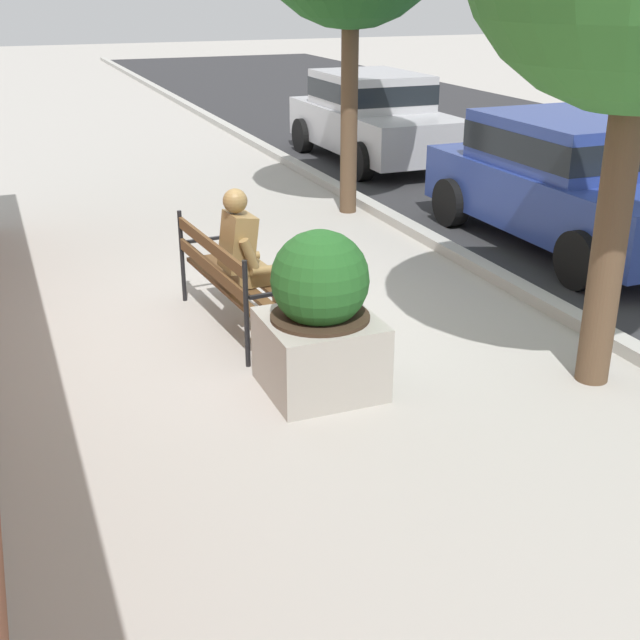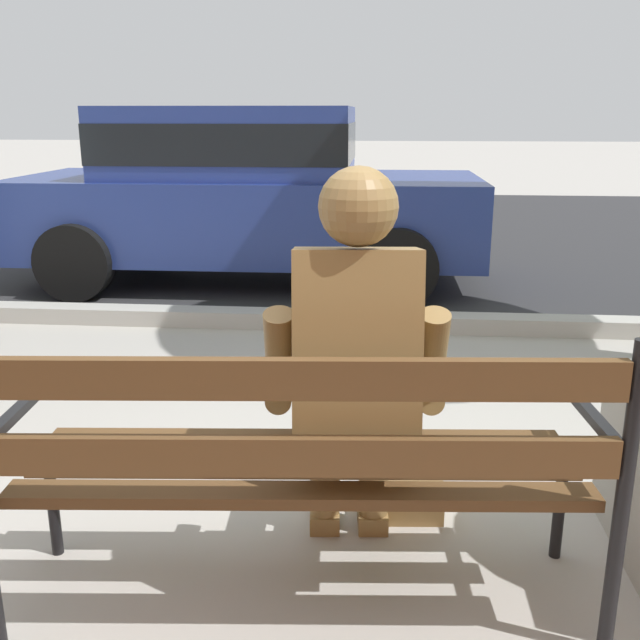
% 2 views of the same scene
% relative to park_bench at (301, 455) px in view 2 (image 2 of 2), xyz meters
% --- Properties ---
extents(ground_plane, '(80.00, 80.00, 0.00)m').
position_rel_park_bench_xyz_m(ground_plane, '(0.02, 0.20, -0.54)').
color(ground_plane, '#ADA8A0').
extents(street_surface, '(60.00, 9.00, 0.01)m').
position_rel_park_bench_xyz_m(street_surface, '(0.02, 7.70, -0.54)').
color(street_surface, '#2D2D30').
rests_on(street_surface, ground).
extents(curb_stone, '(60.00, 0.20, 0.12)m').
position_rel_park_bench_xyz_m(curb_stone, '(0.02, 3.10, -0.48)').
color(curb_stone, '#B2AFA8').
rests_on(curb_stone, ground).
extents(park_bench, '(1.83, 0.67, 0.95)m').
position_rel_park_bench_xyz_m(park_bench, '(0.00, 0.00, 0.00)').
color(park_bench, brown).
rests_on(park_bench, ground).
extents(bronze_statue_seated, '(0.62, 0.80, 1.37)m').
position_rel_park_bench_xyz_m(bronze_statue_seated, '(0.16, 0.21, 0.12)').
color(bronze_statue_seated, olive).
rests_on(bronze_statue_seated, ground).
extents(parked_car_blue, '(4.11, 1.95, 1.56)m').
position_rel_park_bench_xyz_m(parked_car_blue, '(-1.05, 4.61, 0.30)').
color(parked_car_blue, navy).
rests_on(parked_car_blue, ground).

